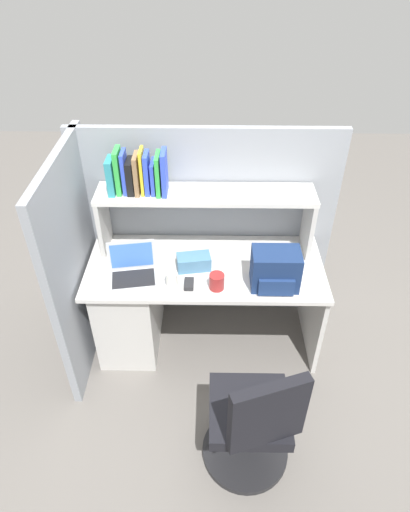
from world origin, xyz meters
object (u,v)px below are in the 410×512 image
laptop (133,270)px  tissue_box (194,262)px  backpack (275,270)px  computer_mouse (189,284)px  snack_canister (217,282)px  paper_cup (172,279)px  office_chair (252,425)px

laptop → tissue_box: 0.40m
laptop → tissue_box: size_ratio=1.57×
backpack → tissue_box: 0.55m
tissue_box → computer_mouse: bearing=-107.2°
computer_mouse → laptop: bearing=166.0°
backpack → snack_canister: bearing=-174.5°
laptop → tissue_box: bearing=12.8°
snack_canister → paper_cup: bearing=176.6°
tissue_box → snack_canister: snack_canister is taller
paper_cup → office_chair: (0.48, -0.76, -0.39)m
tissue_box → office_chair: (0.35, -0.95, -0.39)m
computer_mouse → snack_canister: (0.18, -0.02, 0.04)m
tissue_box → backpack: bearing=-26.9°
laptop → paper_cup: (0.26, -0.09, 0.00)m
laptop → snack_canister: (0.55, -0.11, 0.00)m
computer_mouse → office_chair: (0.38, -0.76, -0.35)m
backpack → computer_mouse: backpack is taller
office_chair → snack_canister: bearing=-93.9°
laptop → backpack: 0.92m
computer_mouse → office_chair: 0.92m
paper_cup → office_chair: 0.98m
office_chair → backpack: bearing=-120.9°
snack_canister → office_chair: 0.87m
backpack → tissue_box: bearing=162.6°
backpack → office_chair: backpack is taller
snack_canister → office_chair: (0.20, -0.75, -0.39)m
laptop → office_chair: laptop is taller
laptop → snack_canister: bearing=-11.3°
snack_canister → tissue_box: bearing=127.5°
computer_mouse → paper_cup: (-0.11, 0.00, 0.04)m
paper_cup → laptop: bearing=160.6°
tissue_box → paper_cup: bearing=-135.7°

